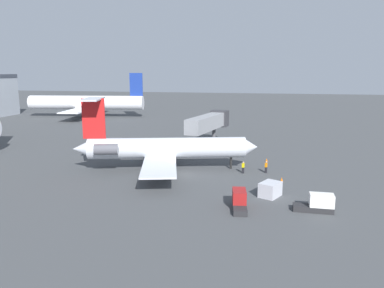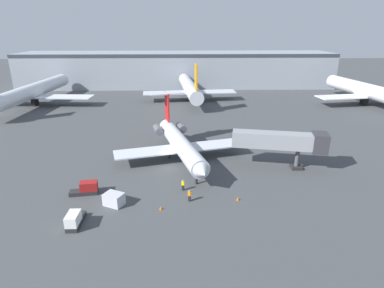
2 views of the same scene
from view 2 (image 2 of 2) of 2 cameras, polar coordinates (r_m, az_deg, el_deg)
name	(u,v)px [view 2 (image 2 of 2)]	position (r m, az deg, el deg)	size (l,w,h in m)	color
ground_plane	(170,167)	(55.73, -4.04, -4.09)	(400.00, 400.00, 0.10)	#424447
regional_jet	(179,142)	(57.29, -2.25, 0.28)	(23.58, 26.59, 10.48)	silver
jet_bridge	(285,141)	(55.64, 16.30, 0.45)	(15.77, 5.95, 6.50)	gray
ground_crew_marshaller	(183,185)	(47.53, -1.63, -7.34)	(0.46, 0.36, 1.69)	black
ground_crew_loader	(189,196)	(44.75, -0.46, -9.20)	(0.46, 0.38, 1.69)	black
baggage_tug_lead	(75,220)	(42.22, -20.24, -12.59)	(1.40, 4.00, 1.90)	#262628
baggage_tug_trailing	(87,189)	(49.00, -18.29, -7.58)	(4.16, 1.95, 1.90)	#262628
cargo_container_uld	(114,199)	(45.19, -13.76, -9.55)	(3.10, 2.79, 1.68)	silver
traffic_cone_near	(161,208)	(43.33, -5.60, -11.27)	(0.36, 0.36, 0.55)	orange
traffic_cone_mid	(238,199)	(45.67, 8.17, -9.62)	(0.36, 0.36, 0.55)	orange
terminal_building	(177,69)	(132.43, -2.75, 13.17)	(122.51, 19.74, 13.30)	#8C939E
parked_airliner_west_end	(33,91)	(109.31, -26.55, 8.42)	(36.17, 42.86, 13.69)	silver
parked_airliner_west_mid	(190,88)	(104.66, -0.43, 10.02)	(30.32, 35.81, 13.44)	silver
parked_airliner_centre	(366,91)	(112.25, 28.69, 8.33)	(30.93, 36.42, 13.69)	white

